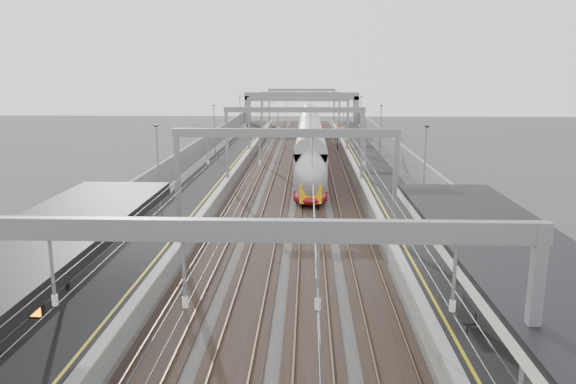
# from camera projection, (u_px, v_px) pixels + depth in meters

# --- Properties ---
(platform_left) EXTENTS (4.00, 120.00, 1.00)m
(platform_left) POSITION_uv_depth(u_px,v_px,m) (215.00, 177.00, 56.02)
(platform_left) COLOR black
(platform_left) RESTS_ON ground
(platform_right) EXTENTS (4.00, 120.00, 1.00)m
(platform_right) POSITION_uv_depth(u_px,v_px,m) (376.00, 178.00, 55.46)
(platform_right) COLOR black
(platform_right) RESTS_ON ground
(tracks) EXTENTS (11.40, 140.00, 0.20)m
(tracks) POSITION_uv_depth(u_px,v_px,m) (295.00, 182.00, 55.84)
(tracks) COLOR black
(tracks) RESTS_ON ground
(overhead_line) EXTENTS (13.00, 140.00, 6.60)m
(overhead_line) POSITION_uv_depth(u_px,v_px,m) (297.00, 115.00, 61.02)
(overhead_line) COLOR gray
(overhead_line) RESTS_ON platform_left
(overbridge) EXTENTS (22.00, 2.20, 6.90)m
(overbridge) POSITION_uv_depth(u_px,v_px,m) (302.00, 101.00, 108.48)
(overbridge) COLOR slate
(overbridge) RESTS_ON ground
(wall_left) EXTENTS (0.30, 120.00, 3.20)m
(wall_left) POSITION_uv_depth(u_px,v_px,m) (183.00, 166.00, 55.90)
(wall_left) COLOR slate
(wall_left) RESTS_ON ground
(wall_right) EXTENTS (0.30, 120.00, 3.20)m
(wall_right) POSITION_uv_depth(u_px,v_px,m) (409.00, 167.00, 55.12)
(wall_right) COLOR slate
(wall_right) RESTS_ON ground
(train) EXTENTS (2.81, 51.21, 4.44)m
(train) POSITION_uv_depth(u_px,v_px,m) (310.00, 145.00, 67.18)
(train) COLOR maroon
(train) RESTS_ON ground
(bench) EXTENTS (0.51, 1.82, 0.94)m
(bench) POSITION_uv_depth(u_px,v_px,m) (466.00, 312.00, 21.92)
(bench) COLOR black
(bench) RESTS_ON platform_right
(signal_green) EXTENTS (0.32, 0.32, 3.48)m
(signal_green) POSITION_uv_depth(u_px,v_px,m) (259.00, 136.00, 74.54)
(signal_green) COLOR black
(signal_green) RESTS_ON ground
(signal_red_near) EXTENTS (0.32, 0.32, 3.48)m
(signal_red_near) POSITION_uv_depth(u_px,v_px,m) (322.00, 132.00, 78.91)
(signal_red_near) COLOR black
(signal_red_near) RESTS_ON ground
(signal_red_far) EXTENTS (0.32, 0.32, 3.48)m
(signal_red_far) POSITION_uv_depth(u_px,v_px,m) (338.00, 133.00, 77.54)
(signal_red_far) COLOR black
(signal_red_far) RESTS_ON ground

